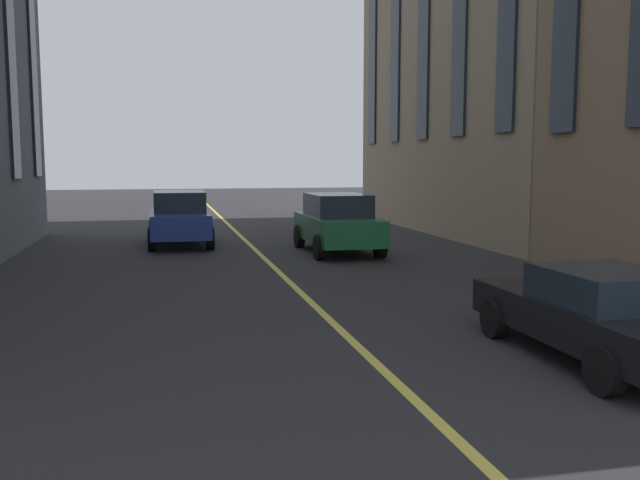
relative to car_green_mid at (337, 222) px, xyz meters
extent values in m
cube|color=#D8C64C|center=(-5.45, 2.49, -0.96)|extent=(80.00, 0.16, 0.01)
cube|color=#1E6038|center=(0.00, 0.00, -0.19)|extent=(4.70, 1.95, 0.80)
cube|color=#19232D|center=(0.00, 0.00, 0.56)|extent=(2.59, 1.72, 0.70)
cylinder|color=black|center=(1.55, 0.94, -0.59)|extent=(0.76, 0.27, 0.76)
cylinder|color=black|center=(1.55, -0.94, -0.59)|extent=(0.76, 0.27, 0.76)
cylinder|color=black|center=(-1.55, 0.94, -0.59)|extent=(0.76, 0.27, 0.76)
cylinder|color=black|center=(-1.55, -0.94, -0.59)|extent=(0.76, 0.27, 0.76)
cube|color=black|center=(-12.42, -0.73, -0.37)|extent=(4.40, 1.80, 0.55)
cube|color=#19232D|center=(-12.64, -0.73, 0.15)|extent=(1.85, 1.58, 0.50)
cylinder|color=black|center=(-10.97, 0.13, -0.65)|extent=(0.64, 0.22, 0.64)
cylinder|color=black|center=(-10.97, -1.59, -0.65)|extent=(0.64, 0.22, 0.64)
cylinder|color=black|center=(-13.88, 0.13, -0.65)|extent=(0.64, 0.22, 0.64)
cube|color=navy|center=(3.18, 4.87, -0.19)|extent=(4.70, 1.95, 0.80)
cube|color=#19232D|center=(3.18, 4.87, 0.56)|extent=(2.59, 1.72, 0.70)
cylinder|color=black|center=(1.63, 3.94, -0.59)|extent=(0.76, 0.27, 0.76)
cylinder|color=black|center=(1.63, 5.81, -0.59)|extent=(0.76, 0.27, 0.76)
cylinder|color=black|center=(4.73, 3.94, -0.59)|extent=(0.76, 0.27, 0.76)
cylinder|color=black|center=(4.73, 5.81, -0.59)|extent=(0.76, 0.27, 0.76)
camera|label=1|loc=(-21.08, 5.42, 1.92)|focal=38.31mm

